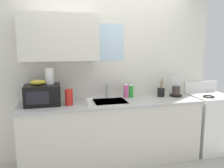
% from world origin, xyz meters
% --- Properties ---
extents(kitchen_wall_assembly, '(3.32, 0.42, 2.50)m').
position_xyz_m(kitchen_wall_assembly, '(-0.14, 0.31, 1.36)').
color(kitchen_wall_assembly, silver).
rests_on(kitchen_wall_assembly, ground).
extents(counter_unit, '(2.55, 0.63, 0.90)m').
position_xyz_m(counter_unit, '(-0.00, 0.00, 0.46)').
color(counter_unit, silver).
rests_on(counter_unit, ground).
extents(sink_faucet, '(0.03, 0.03, 0.22)m').
position_xyz_m(sink_faucet, '(-0.02, 0.24, 1.01)').
color(sink_faucet, '#B2B5BA').
rests_on(sink_faucet, counter_unit).
extents(stove_range, '(0.60, 0.60, 1.08)m').
position_xyz_m(stove_range, '(1.62, 0.00, 0.46)').
color(stove_range, white).
rests_on(stove_range, ground).
extents(microwave, '(0.46, 0.35, 0.27)m').
position_xyz_m(microwave, '(-0.94, 0.05, 1.04)').
color(microwave, black).
rests_on(microwave, counter_unit).
extents(banana_bunch, '(0.20, 0.11, 0.07)m').
position_xyz_m(banana_bunch, '(-0.99, 0.05, 1.20)').
color(banana_bunch, gold).
rests_on(banana_bunch, microwave).
extents(paper_towel_roll, '(0.11, 0.11, 0.22)m').
position_xyz_m(paper_towel_roll, '(-0.84, 0.10, 1.28)').
color(paper_towel_roll, white).
rests_on(paper_towel_roll, microwave).
extents(coffee_maker, '(0.19, 0.21, 0.28)m').
position_xyz_m(coffee_maker, '(1.04, 0.11, 1.00)').
color(coffee_maker, black).
rests_on(coffee_maker, counter_unit).
extents(dish_soap_bottle_pink, '(0.07, 0.07, 0.23)m').
position_xyz_m(dish_soap_bottle_pink, '(0.26, 0.16, 1.01)').
color(dish_soap_bottle_pink, '#E55999').
rests_on(dish_soap_bottle_pink, counter_unit).
extents(dish_soap_bottle_green, '(0.07, 0.07, 0.21)m').
position_xyz_m(dish_soap_bottle_green, '(0.35, 0.18, 1.00)').
color(dish_soap_bottle_green, green).
rests_on(dish_soap_bottle_green, counter_unit).
extents(cereal_canister, '(0.10, 0.10, 0.21)m').
position_xyz_m(cereal_canister, '(-0.60, -0.05, 1.01)').
color(cereal_canister, red).
rests_on(cereal_canister, counter_unit).
extents(mug_white, '(0.08, 0.08, 0.09)m').
position_xyz_m(mug_white, '(-0.34, -0.14, 0.95)').
color(mug_white, white).
rests_on(mug_white, counter_unit).
extents(utensil_crock, '(0.11, 0.11, 0.29)m').
position_xyz_m(utensil_crock, '(0.81, 0.12, 0.97)').
color(utensil_crock, black).
rests_on(utensil_crock, counter_unit).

